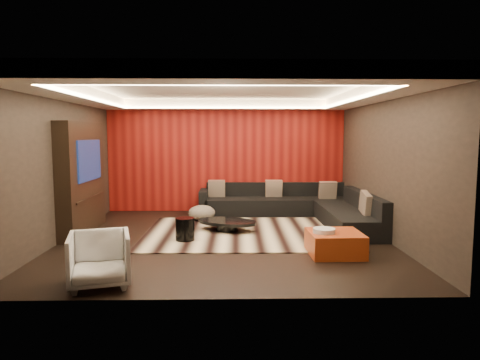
{
  "coord_description": "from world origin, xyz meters",
  "views": [
    {
      "loc": [
        0.11,
        -7.92,
        1.95
      ],
      "look_at": [
        0.3,
        0.6,
        1.05
      ],
      "focal_mm": 32.0,
      "sensor_mm": 36.0,
      "label": 1
    }
  ],
  "objects_px": {
    "coffee_table": "(227,225)",
    "drum_stool": "(185,229)",
    "armchair": "(100,259)",
    "white_side_table": "(324,242)",
    "sectional_sofa": "(300,208)"
  },
  "relations": [
    {
      "from": "drum_stool",
      "to": "white_side_table",
      "type": "height_order",
      "value": "white_side_table"
    },
    {
      "from": "drum_stool",
      "to": "armchair",
      "type": "xyz_separation_m",
      "value": [
        -0.86,
        -2.32,
        0.12
      ]
    },
    {
      "from": "drum_stool",
      "to": "sectional_sofa",
      "type": "distance_m",
      "value": 3.2
    },
    {
      "from": "armchair",
      "to": "white_side_table",
      "type": "bearing_deg",
      "value": 7.12
    },
    {
      "from": "armchair",
      "to": "drum_stool",
      "type": "bearing_deg",
      "value": 54.39
    },
    {
      "from": "drum_stool",
      "to": "armchair",
      "type": "distance_m",
      "value": 2.47
    },
    {
      "from": "white_side_table",
      "to": "armchair",
      "type": "xyz_separation_m",
      "value": [
        -3.21,
        -1.32,
        0.13
      ]
    },
    {
      "from": "coffee_table",
      "to": "white_side_table",
      "type": "height_order",
      "value": "white_side_table"
    },
    {
      "from": "white_side_table",
      "to": "armchair",
      "type": "relative_size",
      "value": 0.58
    },
    {
      "from": "drum_stool",
      "to": "white_side_table",
      "type": "distance_m",
      "value": 2.55
    },
    {
      "from": "drum_stool",
      "to": "armchair",
      "type": "height_order",
      "value": "armchair"
    },
    {
      "from": "white_side_table",
      "to": "armchair",
      "type": "distance_m",
      "value": 3.47
    },
    {
      "from": "white_side_table",
      "to": "armchair",
      "type": "bearing_deg",
      "value": -157.54
    },
    {
      "from": "coffee_table",
      "to": "white_side_table",
      "type": "bearing_deg",
      "value": -48.38
    },
    {
      "from": "coffee_table",
      "to": "sectional_sofa",
      "type": "relative_size",
      "value": 0.34
    },
    {
      "from": "coffee_table",
      "to": "drum_stool",
      "type": "bearing_deg",
      "value": -133.96
    },
    {
      "from": "drum_stool",
      "to": "sectional_sofa",
      "type": "height_order",
      "value": "sectional_sofa"
    },
    {
      "from": "drum_stool",
      "to": "white_side_table",
      "type": "xyz_separation_m",
      "value": [
        2.35,
        -0.99,
        -0.0
      ]
    },
    {
      "from": "drum_stool",
      "to": "sectional_sofa",
      "type": "xyz_separation_m",
      "value": [
        2.46,
        2.05,
        0.04
      ]
    },
    {
      "from": "sectional_sofa",
      "to": "white_side_table",
      "type": "bearing_deg",
      "value": -92.15
    },
    {
      "from": "coffee_table",
      "to": "armchair",
      "type": "relative_size",
      "value": 1.6
    },
    {
      "from": "drum_stool",
      "to": "armchair",
      "type": "bearing_deg",
      "value": -110.27
    }
  ]
}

